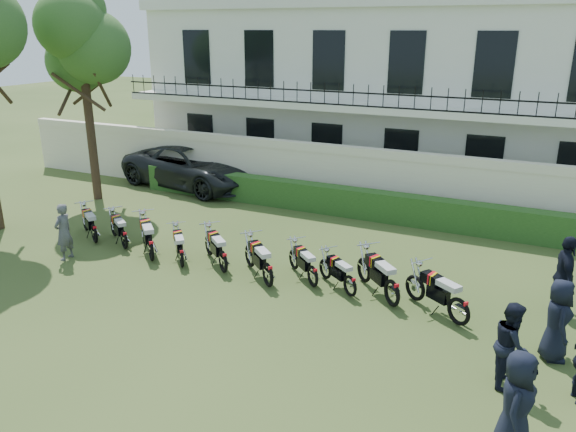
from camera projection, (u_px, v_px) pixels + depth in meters
name	position (u px, v px, depth m)	size (l,w,h in m)	color
ground	(232.00, 297.00, 13.82)	(100.00, 100.00, 0.00)	#30441B
perimeter_wall	(344.00, 177.00, 20.29)	(30.00, 0.35, 2.30)	beige
hedge	(363.00, 204.00, 19.42)	(18.00, 0.60, 1.00)	#1B4117
building	(393.00, 90.00, 24.58)	(20.40, 9.60, 7.40)	silver
tree_west_near	(81.00, 40.00, 19.86)	(3.40, 3.20, 7.90)	#473323
motorcycle_0	(94.00, 229.00, 17.09)	(1.60, 1.12, 1.02)	black
motorcycle_1	(124.00, 235.00, 16.62)	(1.55, 1.11, 0.99)	black
motorcycle_2	(151.00, 244.00, 15.75)	(1.57, 1.50, 1.13)	black
motorcycle_3	(181.00, 253.00, 15.37)	(1.23, 1.35, 0.95)	black
motorcycle_4	(223.00, 256.00, 15.01)	(1.53, 1.33, 1.05)	black
motorcycle_5	(268.00, 269.00, 14.18)	(1.56, 1.39, 1.09)	black
motorcycle_6	(313.00, 271.00, 14.20)	(1.37, 1.23, 0.96)	black
motorcycle_7	(350.00, 281.00, 13.69)	(1.41, 1.08, 0.93)	black
motorcycle_8	(392.00, 287.00, 13.17)	(1.55, 1.52, 1.13)	black
motorcycle_9	(459.00, 305.00, 12.33)	(1.74, 1.21, 1.10)	black
suv	(193.00, 166.00, 23.14)	(2.85, 6.18, 1.72)	black
inspector	(64.00, 232.00, 15.82)	(0.60, 0.39, 1.65)	#5A5B5F
officer_0	(516.00, 404.00, 8.49)	(0.87, 0.57, 1.78)	black
officer_1	(511.00, 344.00, 10.21)	(0.80, 0.63, 1.66)	black
officer_3	(557.00, 320.00, 11.01)	(0.83, 0.54, 1.71)	black
officer_5	(564.00, 276.00, 12.72)	(1.11, 0.46, 1.90)	black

